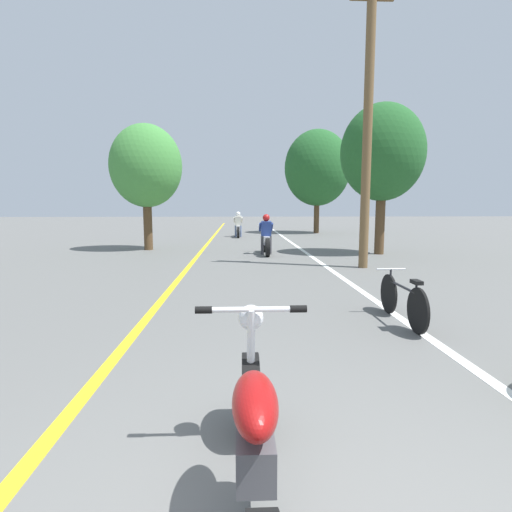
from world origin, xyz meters
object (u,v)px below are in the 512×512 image
at_px(roadside_tree_left, 146,167).
at_px(motorcycle_foreground, 255,438).
at_px(motorcycle_rider_lead, 266,239).
at_px(motorcycle_rider_far, 238,227).
at_px(roadside_tree_right_far, 317,168).
at_px(bicycle_parked, 402,300).
at_px(utility_pole, 368,122).
at_px(roadside_tree_right_near, 383,153).

height_order(roadside_tree_left, motorcycle_foreground, roadside_tree_left).
xyz_separation_m(motorcycle_rider_lead, motorcycle_rider_far, (-0.96, 7.69, -0.01)).
distance_m(roadside_tree_right_far, motorcycle_rider_far, 6.47).
bearing_deg(motorcycle_rider_far, roadside_tree_right_far, 30.84).
distance_m(roadside_tree_right_far, motorcycle_foreground, 22.86).
distance_m(motorcycle_foreground, motorcycle_rider_lead, 11.61).
relative_size(roadside_tree_right_far, motorcycle_foreground, 2.87).
distance_m(motorcycle_foreground, motorcycle_rider_far, 19.27).
distance_m(motorcycle_rider_lead, bicycle_parked, 8.26).
distance_m(utility_pole, motorcycle_rider_far, 11.76).
bearing_deg(roadside_tree_right_far, motorcycle_rider_lead, -109.79).
bearing_deg(motorcycle_rider_lead, motorcycle_foreground, -94.26).
relative_size(roadside_tree_left, motorcycle_rider_far, 2.36).
distance_m(roadside_tree_left, motorcycle_foreground, 13.87).
distance_m(utility_pole, roadside_tree_right_far, 13.70).
relative_size(motorcycle_foreground, bicycle_parked, 1.33).
relative_size(motorcycle_foreground, motorcycle_rider_lead, 1.08).
relative_size(motorcycle_foreground, motorcycle_rider_far, 1.09).
relative_size(roadside_tree_right_far, roadside_tree_left, 1.33).
bearing_deg(motorcycle_foreground, roadside_tree_right_far, 78.12).
relative_size(motorcycle_rider_lead, motorcycle_rider_far, 1.02).
relative_size(roadside_tree_right_near, motorcycle_rider_lead, 2.52).
xyz_separation_m(utility_pole, roadside_tree_right_far, (1.39, 13.62, 0.11)).
height_order(motorcycle_rider_lead, bicycle_parked, motorcycle_rider_lead).
height_order(utility_pole, roadside_tree_left, utility_pole).
xyz_separation_m(utility_pole, roadside_tree_left, (-6.74, 4.68, -0.69)).
height_order(utility_pole, motorcycle_rider_lead, utility_pole).
bearing_deg(motorcycle_rider_lead, motorcycle_rider_far, 97.10).
xyz_separation_m(roadside_tree_right_far, motorcycle_rider_lead, (-3.79, -10.53, -3.36)).
relative_size(roadside_tree_right_far, bicycle_parked, 3.80).
xyz_separation_m(roadside_tree_left, motorcycle_rider_lead, (4.34, -1.58, -2.56)).
xyz_separation_m(roadside_tree_left, bicycle_parked, (5.71, -9.72, -2.75)).
bearing_deg(utility_pole, motorcycle_foreground, -111.03).
xyz_separation_m(roadside_tree_right_far, roadside_tree_left, (-8.13, -8.95, -0.80)).
distance_m(roadside_tree_right_near, bicycle_parked, 8.95).
bearing_deg(motorcycle_rider_lead, roadside_tree_left, 159.98).
bearing_deg(utility_pole, motorcycle_rider_far, 107.28).
bearing_deg(roadside_tree_right_far, roadside_tree_right_near, -89.47).
xyz_separation_m(roadside_tree_right_near, bicycle_parked, (-2.52, -8.03, -3.07)).
bearing_deg(motorcycle_rider_far, utility_pole, -72.72).
bearing_deg(motorcycle_foreground, motorcycle_rider_lead, 85.74).
height_order(utility_pole, roadside_tree_right_near, utility_pole).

